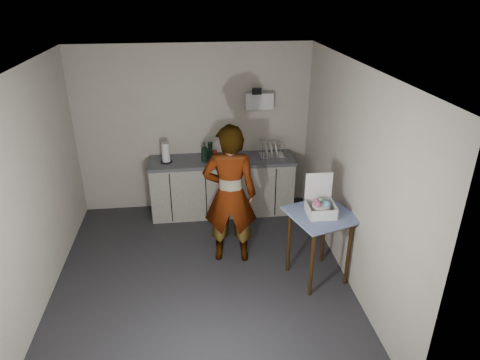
{
  "coord_description": "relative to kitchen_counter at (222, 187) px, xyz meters",
  "views": [
    {
      "loc": [
        -0.04,
        -4.39,
        3.39
      ],
      "look_at": [
        0.53,
        0.45,
        1.12
      ],
      "focal_mm": 32.0,
      "sensor_mm": 36.0,
      "label": 1
    }
  ],
  "objects": [
    {
      "name": "ground",
      "position": [
        -0.4,
        -1.7,
        -0.43
      ],
      "size": [
        4.0,
        4.0,
        0.0
      ],
      "primitive_type": "plane",
      "color": "#2D2D32",
      "rests_on": "ground"
    },
    {
      "name": "wall_back",
      "position": [
        -0.4,
        0.29,
        0.87
      ],
      "size": [
        3.6,
        0.02,
        2.6
      ],
      "primitive_type": "cube",
      "color": "beige",
      "rests_on": "ground"
    },
    {
      "name": "wall_right",
      "position": [
        1.39,
        -1.7,
        0.87
      ],
      "size": [
        0.02,
        4.0,
        2.6
      ],
      "primitive_type": "cube",
      "color": "beige",
      "rests_on": "ground"
    },
    {
      "name": "wall_left",
      "position": [
        -2.19,
        -1.7,
        0.87
      ],
      "size": [
        0.02,
        4.0,
        2.6
      ],
      "primitive_type": "cube",
      "color": "beige",
      "rests_on": "ground"
    },
    {
      "name": "ceiling",
      "position": [
        -0.4,
        -1.7,
        2.17
      ],
      "size": [
        3.6,
        4.0,
        0.01
      ],
      "primitive_type": "cube",
      "color": "silver",
      "rests_on": "wall_back"
    },
    {
      "name": "kitchen_counter",
      "position": [
        0.0,
        0.0,
        0.0
      ],
      "size": [
        2.24,
        0.62,
        0.91
      ],
      "color": "black",
      "rests_on": "ground"
    },
    {
      "name": "wall_shelf",
      "position": [
        0.6,
        0.22,
        1.32
      ],
      "size": [
        0.42,
        0.18,
        0.37
      ],
      "color": "white",
      "rests_on": "ground"
    },
    {
      "name": "side_table",
      "position": [
        1.03,
        -1.84,
        0.37
      ],
      "size": [
        0.89,
        0.89,
        0.91
      ],
      "rotation": [
        0.0,
        0.0,
        0.31
      ],
      "color": "#38230C",
      "rests_on": "ground"
    },
    {
      "name": "standing_man",
      "position": [
        0.0,
        -1.29,
        0.51
      ],
      "size": [
        0.74,
        0.53,
        1.87
      ],
      "primitive_type": "imported",
      "rotation": [
        0.0,
        0.0,
        3.01
      ],
      "color": "#B2A593",
      "rests_on": "ground"
    },
    {
      "name": "soap_bottle",
      "position": [
        -0.26,
        -0.08,
        0.63
      ],
      "size": [
        0.14,
        0.14,
        0.3
      ],
      "primitive_type": "imported",
      "rotation": [
        0.0,
        0.0,
        0.18
      ],
      "color": "black",
      "rests_on": "kitchen_counter"
    },
    {
      "name": "soda_can",
      "position": [
        -0.1,
        0.05,
        0.54
      ],
      "size": [
        0.06,
        0.06,
        0.12
      ],
      "primitive_type": "cylinder",
      "color": "red",
      "rests_on": "kitchen_counter"
    },
    {
      "name": "dark_bottle",
      "position": [
        -0.17,
        0.07,
        0.61
      ],
      "size": [
        0.07,
        0.07,
        0.25
      ],
      "primitive_type": "cylinder",
      "color": "black",
      "rests_on": "kitchen_counter"
    },
    {
      "name": "paper_towel",
      "position": [
        -0.84,
        -0.03,
        0.63
      ],
      "size": [
        0.17,
        0.17,
        0.31
      ],
      "color": "black",
      "rests_on": "kitchen_counter"
    },
    {
      "name": "dish_rack",
      "position": [
        0.78,
        0.03,
        0.54
      ],
      "size": [
        0.38,
        0.28,
        0.26
      ],
      "color": "silver",
      "rests_on": "kitchen_counter"
    },
    {
      "name": "bakery_box",
      "position": [
        1.01,
        -1.84,
        0.59
      ],
      "size": [
        0.33,
        0.34,
        0.45
      ],
      "rotation": [
        0.0,
        0.0,
        -0.03
      ],
      "color": "white",
      "rests_on": "side_table"
    }
  ]
}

